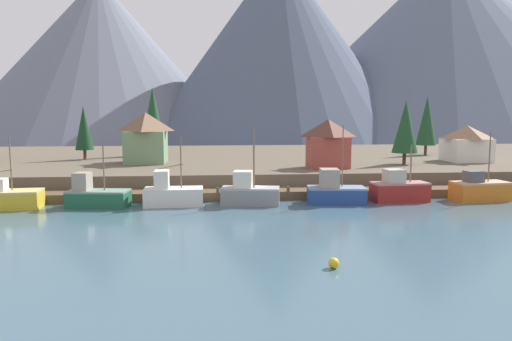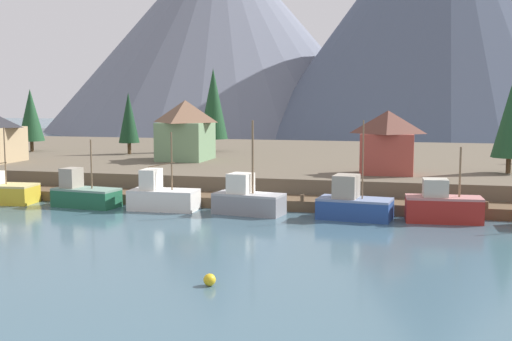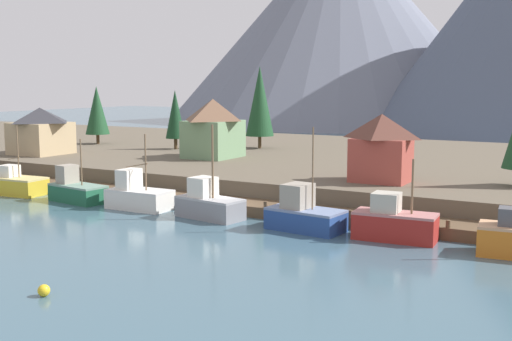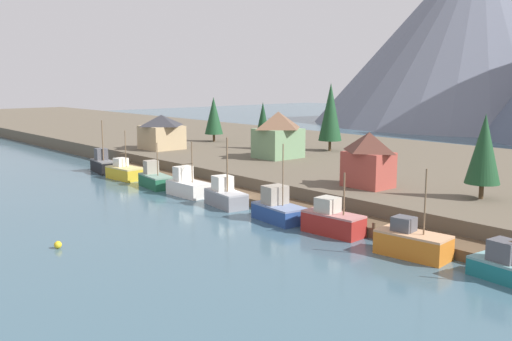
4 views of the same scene
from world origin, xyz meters
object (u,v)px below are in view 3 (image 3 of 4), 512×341
object	(u,v)px
conifer_near_left	(175,114)
conifer_mid_right	(97,110)
fishing_boat_red	(394,223)
house_tan	(41,130)
fishing_boat_yellow	(17,184)
conifer_mid_left	(260,101)
channel_buoy	(44,290)
fishing_boat_green	(77,190)
fishing_boat_blue	(304,214)
fishing_boat_grey	(209,204)
house_green	(213,128)
fishing_boat_white	(138,196)
house_red	(381,147)

from	to	relation	value
conifer_near_left	conifer_mid_right	distance (m)	15.67
fishing_boat_red	house_tan	world-z (taller)	house_tan
fishing_boat_yellow	conifer_mid_left	size ratio (longest dim) A/B	0.62
channel_buoy	fishing_boat_green	bearing A→B (deg)	131.69
fishing_boat_blue	fishing_boat_red	world-z (taller)	fishing_boat_blue
conifer_mid_left	fishing_boat_red	bearing A→B (deg)	-48.02
channel_buoy	fishing_boat_grey	bearing A→B (deg)	99.37
house_tan	house_green	size ratio (longest dim) A/B	0.92
fishing_boat_white	conifer_mid_right	world-z (taller)	conifer_mid_right
fishing_boat_white	fishing_boat_blue	xyz separation A→B (m)	(17.79, -0.29, 0.07)
house_tan	channel_buoy	bearing A→B (deg)	-41.92
fishing_boat_red	conifer_mid_right	bearing A→B (deg)	149.56
fishing_boat_grey	conifer_mid_left	distance (m)	38.71
fishing_boat_white	house_green	bearing A→B (deg)	103.18
fishing_boat_red	conifer_mid_left	bearing A→B (deg)	127.78
house_red	house_green	distance (m)	27.17
house_red	conifer_near_left	bearing A→B (deg)	156.97
conifer_near_left	fishing_boat_yellow	bearing A→B (deg)	-91.50
conifer_mid_right	conifer_mid_left	bearing A→B (deg)	14.43
house_red	fishing_boat_grey	bearing A→B (deg)	-133.02
fishing_boat_green	conifer_mid_right	world-z (taller)	conifer_mid_right
conifer_mid_left	channel_buoy	bearing A→B (deg)	-72.58
fishing_boat_blue	channel_buoy	distance (m)	23.01
fishing_boat_grey	house_red	world-z (taller)	house_red
fishing_boat_green	conifer_near_left	world-z (taller)	conifer_near_left
fishing_boat_white	fishing_boat_grey	bearing A→B (deg)	-2.54
house_red	fishing_boat_green	bearing A→B (deg)	-155.78
conifer_near_left	conifer_mid_right	size ratio (longest dim) A/B	0.94
fishing_boat_blue	conifer_mid_right	xyz separation A→B (m)	(-49.54, 28.48, 6.49)
fishing_boat_white	conifer_near_left	size ratio (longest dim) A/B	0.85
fishing_boat_green	fishing_boat_grey	bearing A→B (deg)	7.89
fishing_boat_yellow	fishing_boat_grey	size ratio (longest dim) A/B	0.89
fishing_boat_yellow	conifer_mid_right	size ratio (longest dim) A/B	0.83
house_red	conifer_mid_right	size ratio (longest dim) A/B	0.73
house_tan	conifer_near_left	world-z (taller)	conifer_near_left
fishing_boat_green	fishing_boat_blue	xyz separation A→B (m)	(25.68, -0.08, 0.16)
fishing_boat_green	conifer_mid_left	distance (m)	36.04
house_tan	conifer_mid_right	distance (m)	15.28
fishing_boat_green	house_red	size ratio (longest dim) A/B	1.00
fishing_boat_white	house_green	distance (m)	22.87
fishing_boat_red	house_green	distance (m)	37.87
fishing_boat_yellow	house_green	xyz separation A→B (m)	(11.31, 21.84, 5.26)
house_red	house_tan	bearing A→B (deg)	178.63
house_tan	conifer_mid_left	xyz separation A→B (m)	(22.14, 21.32, 3.75)
fishing_boat_white	house_red	distance (m)	23.98
fishing_boat_green	fishing_boat_grey	size ratio (longest dim) A/B	0.78
house_red	conifer_mid_left	world-z (taller)	conifer_mid_left
fishing_boat_green	channel_buoy	xyz separation A→B (m)	(19.89, -22.34, -0.82)
fishing_boat_grey	conifer_near_left	size ratio (longest dim) A/B	0.98
fishing_boat_white	fishing_boat_grey	size ratio (longest dim) A/B	0.86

